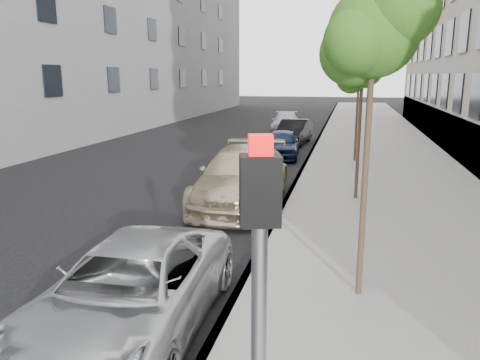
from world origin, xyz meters
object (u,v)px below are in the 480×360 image
(sedan_blue, at_px, (282,144))
(sedan_black, at_px, (294,132))
(minivan, at_px, (130,291))
(suv, at_px, (242,177))
(signal_pole, at_px, (259,330))
(sedan_rear, at_px, (286,122))
(tree_near, at_px, (376,32))
(tree_mid, at_px, (364,68))
(tree_far, at_px, (360,63))

(sedan_blue, distance_m, sedan_black, 4.54)
(minivan, relative_size, suv, 0.84)
(signal_pole, bearing_deg, sedan_black, 80.27)
(signal_pole, relative_size, sedan_rear, 0.73)
(sedan_blue, bearing_deg, sedan_rear, 92.13)
(tree_near, relative_size, tree_mid, 1.11)
(tree_mid, relative_size, sedan_black, 1.12)
(tree_near, distance_m, sedan_rear, 24.58)
(minivan, bearing_deg, sedan_black, 87.92)
(sedan_rear, bearing_deg, suv, -92.23)
(tree_mid, distance_m, sedan_blue, 8.72)
(suv, bearing_deg, sedan_blue, 87.82)
(tree_mid, bearing_deg, tree_far, 90.00)
(tree_mid, distance_m, suv, 4.67)
(sedan_black, bearing_deg, minivan, -84.60)
(tree_mid, height_order, sedan_blue, tree_mid)
(tree_near, distance_m, minivan, 5.32)
(signal_pole, relative_size, sedan_blue, 0.87)
(tree_far, distance_m, sedan_blue, 4.98)
(minivan, xyz_separation_m, sedan_rear, (-1.19, 25.69, -0.02))
(sedan_blue, height_order, sedan_rear, sedan_rear)
(tree_near, bearing_deg, suv, 120.87)
(tree_mid, relative_size, suv, 0.81)
(tree_near, xyz_separation_m, tree_far, (0.00, 13.00, -0.14))
(sedan_blue, xyz_separation_m, sedan_rear, (-1.19, 10.03, 0.01))
(minivan, height_order, sedan_black, sedan_black)
(suv, relative_size, sedan_blue, 1.51)
(suv, height_order, sedan_rear, suv)
(tree_near, xyz_separation_m, sedan_black, (-3.33, 18.38, -3.72))
(tree_near, bearing_deg, sedan_rear, 100.72)
(tree_mid, relative_size, signal_pole, 1.40)
(tree_far, height_order, sedan_rear, tree_far)
(tree_far, xyz_separation_m, sedan_rear, (-4.52, 10.87, -3.60))
(tree_near, relative_size, minivan, 1.06)
(tree_near, xyz_separation_m, tree_mid, (-0.00, 6.50, -0.43))
(tree_mid, distance_m, minivan, 9.55)
(tree_mid, xyz_separation_m, sedan_blue, (-3.33, 7.34, -3.32))
(tree_mid, bearing_deg, sedan_blue, 114.38)
(signal_pole, xyz_separation_m, minivan, (-2.52, 3.16, -1.52))
(suv, height_order, sedan_blue, suv)
(sedan_black, bearing_deg, suv, -84.60)
(signal_pole, height_order, sedan_blue, signal_pole)
(signal_pole, bearing_deg, sedan_blue, 81.74)
(sedan_blue, bearing_deg, suv, -94.65)
(tree_far, relative_size, sedan_blue, 1.32)
(minivan, distance_m, suv, 7.39)
(tree_far, relative_size, suv, 0.88)
(signal_pole, height_order, minivan, signal_pole)
(suv, bearing_deg, tree_near, -61.32)
(signal_pole, height_order, sedan_black, signal_pole)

